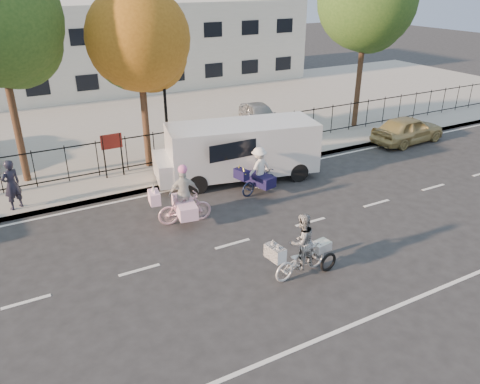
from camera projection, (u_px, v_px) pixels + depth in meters
ground at (233, 244)px, 14.62m from camera, size 120.00×120.00×0.00m
road_markings at (233, 244)px, 14.62m from camera, size 60.00×9.52×0.01m
curb at (174, 184)px, 18.61m from camera, size 60.00×0.10×0.15m
sidewalk at (164, 175)px, 19.45m from camera, size 60.00×2.20×0.15m
parking_lot at (110, 122)px, 26.54m from camera, size 60.00×15.60×0.15m
iron_fence at (154, 149)px, 19.98m from camera, size 58.00×0.06×1.50m
building at (69, 47)px, 33.28m from camera, size 34.00×10.00×6.00m
lamppost at (165, 98)px, 18.94m from camera, size 0.36×0.36×4.33m
street_sign at (112, 147)px, 18.64m from camera, size 0.85×0.06×1.80m
zebra_trike at (301, 252)px, 12.86m from camera, size 2.19×0.97×1.87m
unicorn_bike at (183, 202)px, 15.56m from camera, size 2.12×1.50×2.10m
bull_bike at (258, 175)px, 17.79m from camera, size 2.03×1.42×1.83m
white_van at (240, 149)px, 18.84m from camera, size 6.87×3.39×2.31m
gold_sedan at (408, 129)px, 23.23m from camera, size 4.12×1.88×1.37m
pedestrian at (12, 185)px, 16.16m from camera, size 0.79×0.70×1.81m
lot_car_d at (260, 115)px, 25.19m from camera, size 2.18×3.94×1.27m
tree_west at (0, 26)px, 16.46m from camera, size 4.69×4.69×8.60m
tree_mid at (142, 44)px, 18.28m from camera, size 4.05×4.05×7.43m
tree_east at (368, 5)px, 23.23m from camera, size 4.90×4.90×8.98m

